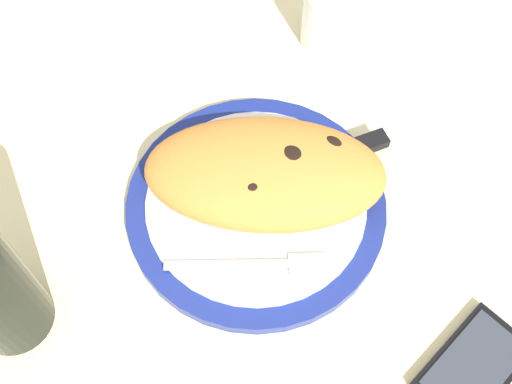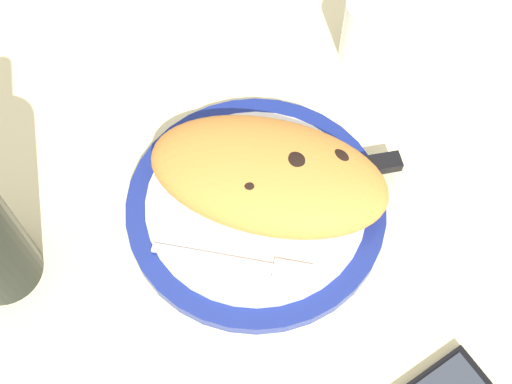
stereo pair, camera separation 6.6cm
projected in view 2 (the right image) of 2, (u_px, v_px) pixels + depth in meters
The scene contains 6 objects.
ground_plane at pixel (256, 216), 70.87cm from camera, with size 150.00×150.00×3.00cm, color beige.
plate at pixel (256, 206), 68.78cm from camera, with size 27.89×27.89×1.86cm.
calzone at pixel (268, 175), 65.90cm from camera, with size 26.71×16.89×6.24cm.
fork at pixel (247, 264), 64.18cm from camera, with size 16.50×4.81×0.40cm.
knife at pixel (331, 173), 69.12cm from camera, with size 19.90×13.91×1.20cm.
water_glass at pixel (368, 33), 77.44cm from camera, with size 6.44×6.44×8.25cm.
Camera 2 is at (12.29, -30.13, 61.51)cm, focal length 44.88 mm.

